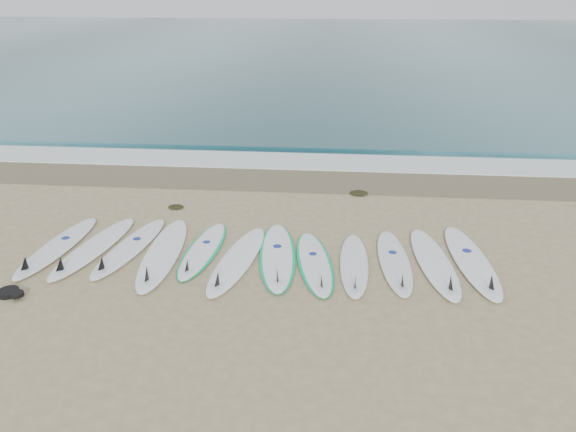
# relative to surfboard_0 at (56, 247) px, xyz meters

# --- Properties ---
(ground) EXTENTS (120.00, 120.00, 0.00)m
(ground) POSITION_rel_surfboard_0_xyz_m (3.62, 0.02, -0.06)
(ground) COLOR #9C8A65
(ocean) EXTENTS (120.00, 55.00, 0.03)m
(ocean) POSITION_rel_surfboard_0_xyz_m (3.62, 32.52, -0.04)
(ocean) COLOR #285A64
(ocean) RESTS_ON ground
(wet_sand_band) EXTENTS (120.00, 1.80, 0.01)m
(wet_sand_band) POSITION_rel_surfboard_0_xyz_m (3.62, 4.12, -0.05)
(wet_sand_band) COLOR brown
(wet_sand_band) RESTS_ON ground
(foam_band) EXTENTS (120.00, 1.40, 0.04)m
(foam_band) POSITION_rel_surfboard_0_xyz_m (3.62, 5.52, -0.04)
(foam_band) COLOR silver
(foam_band) RESTS_ON ground
(wave_crest) EXTENTS (120.00, 1.00, 0.10)m
(wave_crest) POSITION_rel_surfboard_0_xyz_m (3.62, 7.02, -0.01)
(wave_crest) COLOR #285A64
(wave_crest) RESTS_ON ground
(surfboard_0) EXTENTS (0.77, 2.63, 0.33)m
(surfboard_0) POSITION_rel_surfboard_0_xyz_m (0.00, 0.00, 0.00)
(surfboard_0) COLOR silver
(surfboard_0) RESTS_ON ground
(surfboard_1) EXTENTS (0.97, 2.69, 0.34)m
(surfboard_1) POSITION_rel_surfboard_0_xyz_m (0.66, 0.03, 0.00)
(surfboard_1) COLOR white
(surfboard_1) RESTS_ON ground
(surfboard_2) EXTENTS (0.91, 2.59, 0.33)m
(surfboard_2) POSITION_rel_surfboard_0_xyz_m (1.29, 0.09, -0.00)
(surfboard_2) COLOR white
(surfboard_2) RESTS_ON ground
(surfboard_3) EXTENTS (0.75, 2.89, 0.37)m
(surfboard_3) POSITION_rel_surfboard_0_xyz_m (1.96, -0.09, 0.01)
(surfboard_3) COLOR white
(surfboard_3) RESTS_ON ground
(surfboard_4) EXTENTS (0.72, 2.35, 0.29)m
(surfboard_4) POSITION_rel_surfboard_0_xyz_m (2.61, 0.15, -0.01)
(surfboard_4) COLOR white
(surfboard_4) RESTS_ON ground
(surfboard_5) EXTENTS (0.94, 2.70, 0.34)m
(surfboard_5) POSITION_rel_surfboard_0_xyz_m (3.28, -0.22, 0.00)
(surfboard_5) COLOR white
(surfboard_5) RESTS_ON ground
(surfboard_6) EXTENTS (0.91, 2.68, 0.33)m
(surfboard_6) POSITION_rel_surfboard_0_xyz_m (3.95, 0.04, -0.01)
(surfboard_6) COLOR white
(surfboard_6) RESTS_ON ground
(surfboard_7) EXTENTS (0.96, 2.43, 0.30)m
(surfboard_7) POSITION_rel_surfboard_0_xyz_m (4.61, -0.16, -0.01)
(surfboard_7) COLOR white
(surfboard_7) RESTS_ON ground
(surfboard_8) EXTENTS (0.49, 2.30, 0.29)m
(surfboard_8) POSITION_rel_surfboard_0_xyz_m (5.26, -0.18, -0.01)
(surfboard_8) COLOR white
(surfboard_8) RESTS_ON ground
(surfboard_9) EXTENTS (0.62, 2.45, 0.31)m
(surfboard_9) POSITION_rel_surfboard_0_xyz_m (5.95, -0.03, -0.00)
(surfboard_9) COLOR white
(surfboard_9) RESTS_ON ground
(surfboard_10) EXTENTS (0.81, 2.67, 0.34)m
(surfboard_10) POSITION_rel_surfboard_0_xyz_m (6.62, -0.02, 0.00)
(surfboard_10) COLOR white
(surfboard_10) RESTS_ON ground
(surfboard_11) EXTENTS (0.79, 2.79, 0.35)m
(surfboard_11) POSITION_rel_surfboard_0_xyz_m (7.25, 0.09, 0.00)
(surfboard_11) COLOR white
(surfboard_11) RESTS_ON ground
(seaweed_near) EXTENTS (0.33, 0.26, 0.06)m
(seaweed_near) POSITION_rel_surfboard_0_xyz_m (1.59, 2.11, -0.03)
(seaweed_near) COLOR black
(seaweed_near) RESTS_ON ground
(seaweed_far) EXTENTS (0.41, 0.32, 0.08)m
(seaweed_far) POSITION_rel_surfboard_0_xyz_m (5.44, 3.26, -0.02)
(seaweed_far) COLOR black
(seaweed_far) RESTS_ON ground
(leash_coil) EXTENTS (0.46, 0.36, 0.11)m
(leash_coil) POSITION_rel_surfboard_0_xyz_m (0.03, -1.55, -0.01)
(leash_coil) COLOR black
(leash_coil) RESTS_ON ground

